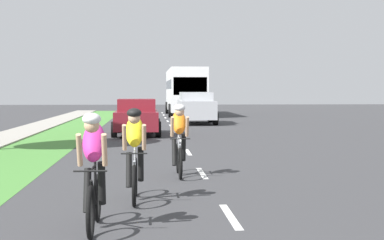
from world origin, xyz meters
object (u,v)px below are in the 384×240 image
at_px(cyclist_lead, 94,170).
at_px(bus_white, 185,89).
at_px(sedan_maroon, 137,117).
at_px(suv_silver, 196,107).
at_px(cyclist_trailing, 135,153).
at_px(cyclist_distant, 179,139).

bearing_deg(cyclist_lead, bus_white, 84.62).
relative_size(sedan_maroon, suv_silver, 0.91).
xyz_separation_m(cyclist_trailing, bus_white, (3.06, 35.66, 1.17)).
bearing_deg(suv_silver, sedan_maroon, -110.72).
distance_m(cyclist_lead, cyclist_trailing, 2.12).
height_order(cyclist_trailing, suv_silver, suv_silver).
height_order(sedan_maroon, bus_white, bus_white).
bearing_deg(suv_silver, cyclist_lead, -97.60).
height_order(cyclist_distant, suv_silver, suv_silver).
xyz_separation_m(cyclist_lead, sedan_maroon, (0.26, 17.38, -0.04)).
bearing_deg(cyclist_trailing, sedan_maroon, 90.89).
bearing_deg(cyclist_distant, bus_white, 86.23).
relative_size(cyclist_trailing, bus_white, 0.15).
height_order(cyclist_lead, cyclist_distant, same).
bearing_deg(cyclist_lead, suv_silver, 82.40).
relative_size(cyclist_trailing, cyclist_distant, 1.00).
xyz_separation_m(sedan_maroon, bus_white, (3.30, 20.35, 1.21)).
relative_size(cyclist_lead, suv_silver, 0.37).
distance_m(suv_silver, bus_white, 11.98).
xyz_separation_m(cyclist_trailing, suv_silver, (2.94, 23.72, 0.14)).
bearing_deg(cyclist_distant, cyclist_lead, -105.71).
height_order(sedan_maroon, suv_silver, suv_silver).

